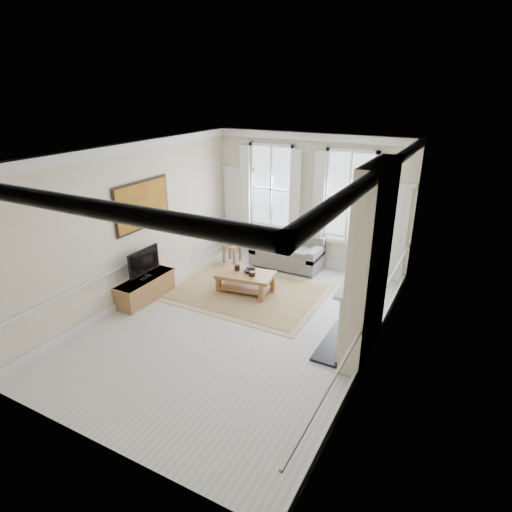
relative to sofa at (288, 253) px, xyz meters
The scene contains 23 objects.
floor 3.15m from the sofa, 83.82° to the right, with size 7.20×7.20×0.00m, color #B7B5AD.
ceiling 4.36m from the sofa, 83.82° to the right, with size 7.20×7.20×0.00m, color white.
back_wall 1.47m from the sofa, 55.58° to the left, with size 5.20×5.20×0.00m, color beige.
left_wall 4.07m from the sofa, 126.06° to the right, with size 7.20×7.20×0.00m, color beige.
right_wall 4.48m from the sofa, 46.63° to the right, with size 7.20×7.20×0.00m, color beige.
window_left 1.76m from the sofa, 148.28° to the left, with size 1.26×0.20×2.20m, color #B2BCC6, non-canonical shape.
window_right 2.12m from the sofa, 17.65° to the left, with size 1.26×0.20×2.20m, color #B2BCC6, non-canonical shape.
door_left 1.94m from the sofa, 165.25° to the left, with size 0.90×0.08×2.30m, color silver.
door_right 2.56m from the sofa, 10.70° to the left, with size 0.90×0.08×2.30m, color silver.
painting 3.96m from the sofa, 128.36° to the right, with size 0.05×1.66×1.06m, color #B5851F.
chimney_breast 4.23m from the sofa, 46.49° to the right, with size 0.35×1.70×3.38m, color beige.
hearth 3.75m from the sofa, 51.23° to the right, with size 0.55×1.50×0.05m, color black.
fireplace 3.88m from the sofa, 48.92° to the right, with size 0.21×1.45×1.33m.
mirror 4.22m from the sofa, 48.80° to the right, with size 0.06×1.26×1.06m, color gold.
sofa is the anchor object (origin of this frame).
side_table 1.50m from the sofa, 162.92° to the right, with size 0.47×0.47×0.49m.
rug 1.90m from the sofa, 96.65° to the right, with size 3.50×2.60×0.02m, color #97784D.
coffee_table 1.87m from the sofa, 96.65° to the right, with size 1.36×0.92×0.48m.
ceramic_pot_a 1.88m from the sofa, 104.47° to the right, with size 0.13×0.13×0.13m, color black.
ceramic_pot_b 1.92m from the sofa, 90.51° to the right, with size 0.14×0.14×0.10m, color black.
bowl 1.77m from the sofa, 95.42° to the right, with size 0.27×0.27×0.07m, color black.
tv_stand 3.78m from the sofa, 122.02° to the right, with size 0.47×1.45×0.52m, color brown.
tv 3.81m from the sofa, 121.73° to the right, with size 0.08×0.90×0.68m.
Camera 1 is at (3.83, -6.47, 4.47)m, focal length 30.00 mm.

